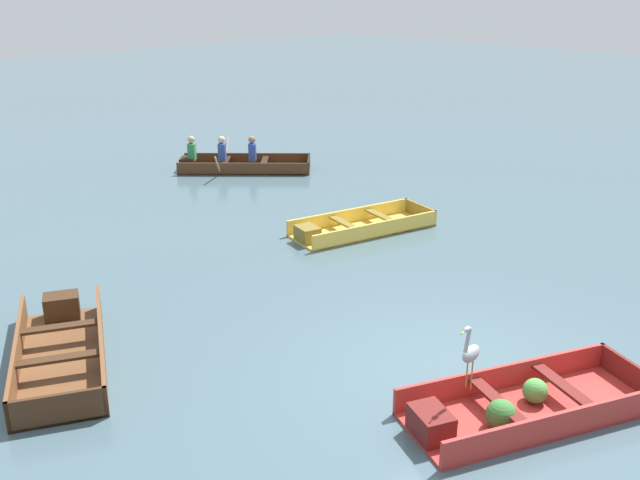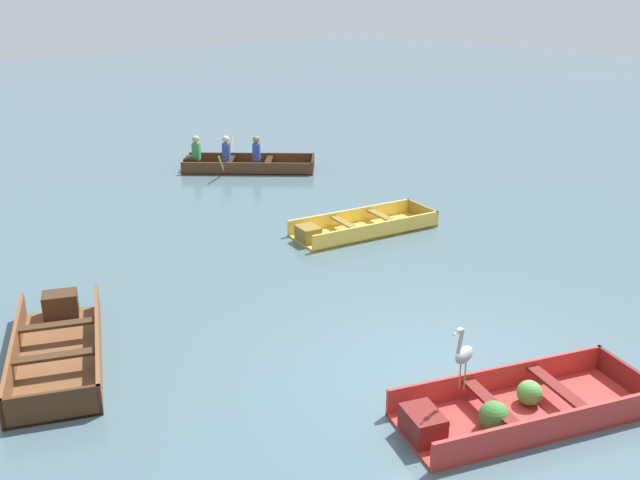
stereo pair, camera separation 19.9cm
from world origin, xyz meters
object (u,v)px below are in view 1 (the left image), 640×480
dinghy_red_foreground (520,406)px  rowboat_dark_varnish_with_crew (236,163)px  skiff_wooden_brown_near_moored (61,348)px  heron_on_dinghy (471,352)px  skiff_yellow_mid_moored (358,227)px

dinghy_red_foreground → rowboat_dark_varnish_with_crew: (4.61, 11.00, 0.06)m
skiff_wooden_brown_near_moored → heron_on_dinghy: heron_on_dinghy is taller
dinghy_red_foreground → skiff_wooden_brown_near_moored: skiff_wooden_brown_near_moored is taller
skiff_wooden_brown_near_moored → rowboat_dark_varnish_with_crew: size_ratio=0.99×
dinghy_red_foreground → skiff_wooden_brown_near_moored: bearing=121.9°
dinghy_red_foreground → skiff_yellow_mid_moored: bearing=59.1°
skiff_yellow_mid_moored → rowboat_dark_varnish_with_crew: bearing=76.5°
dinghy_red_foreground → rowboat_dark_varnish_with_crew: rowboat_dark_varnish_with_crew is taller
skiff_yellow_mid_moored → heron_on_dinghy: (-3.76, -5.11, 0.74)m
skiff_wooden_brown_near_moored → skiff_yellow_mid_moored: 6.43m
skiff_wooden_brown_near_moored → heron_on_dinghy: (2.65, -4.56, 0.71)m
dinghy_red_foreground → skiff_wooden_brown_near_moored: 5.87m
dinghy_red_foreground → skiff_yellow_mid_moored: (3.31, 5.53, -0.02)m
heron_on_dinghy → skiff_yellow_mid_moored: bearing=53.7°
skiff_yellow_mid_moored → heron_on_dinghy: 6.39m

